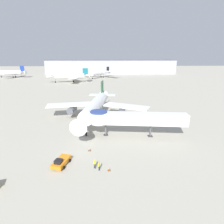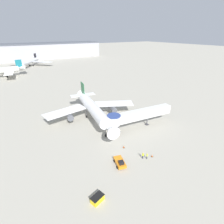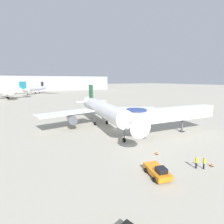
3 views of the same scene
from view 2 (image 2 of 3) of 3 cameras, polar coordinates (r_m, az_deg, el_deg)
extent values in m
plane|color=#A8A393|center=(61.10, -2.86, -3.42)|extent=(800.00, 800.00, 0.00)
cylinder|color=white|center=(60.90, -6.21, 1.10)|extent=(7.83, 24.42, 3.80)
cone|color=white|center=(47.73, -0.43, -5.84)|extent=(4.45, 4.76, 3.80)
cone|color=white|center=(72.94, -9.43, 4.97)|extent=(4.71, 6.26, 3.80)
cube|color=white|center=(62.11, -15.10, 0.17)|extent=(15.18, 7.47, 0.22)
cube|color=white|center=(66.67, 0.56, 2.78)|extent=(15.41, 11.59, 0.22)
cube|color=#1E6638|center=(71.61, -9.56, 7.47)|extent=(0.99, 4.40, 4.93)
cube|color=white|center=(72.98, -9.52, 5.53)|extent=(10.27, 4.73, 0.18)
cylinder|color=#565960|center=(61.53, -13.69, -1.25)|extent=(2.81, 4.71, 2.09)
cylinder|color=#565960|center=(65.56, 0.12, 1.17)|extent=(2.81, 4.71, 2.09)
cylinder|color=#4C4C51|center=(52.37, -2.10, -6.66)|extent=(0.18, 0.18, 2.18)
cylinder|color=black|center=(52.94, -2.08, -7.67)|extent=(0.41, 0.93, 0.90)
cylinder|color=#4C4C51|center=(64.36, -8.35, -0.59)|extent=(0.22, 0.22, 2.18)
cylinder|color=black|center=(64.84, -8.29, -1.47)|extent=(0.55, 0.95, 0.90)
cylinder|color=#4C4C51|center=(65.21, -5.47, -0.09)|extent=(0.22, 0.22, 2.18)
cylinder|color=black|center=(65.67, -5.43, -0.95)|extent=(0.55, 0.95, 0.90)
cube|color=silver|center=(57.66, 10.00, -0.56)|extent=(21.23, 5.21, 2.80)
cylinder|color=silver|center=(52.65, 0.60, -2.72)|extent=(3.90, 3.90, 2.80)
cylinder|color=navy|center=(51.95, 0.61, -1.20)|extent=(4.10, 4.09, 0.30)
cylinder|color=#56565B|center=(54.76, 2.17, -5.11)|extent=(0.44, 0.44, 3.13)
cube|color=#333338|center=(55.53, 2.14, -6.46)|extent=(1.10, 1.10, 0.12)
cylinder|color=#56565B|center=(60.13, 11.44, -2.73)|extent=(0.44, 0.44, 3.13)
cube|color=#333338|center=(60.83, 11.32, -3.99)|extent=(1.10, 1.10, 0.12)
cube|color=orange|center=(43.17, 2.56, -16.04)|extent=(3.00, 4.52, 0.68)
cube|color=black|center=(42.09, 3.02, -16.16)|extent=(1.44, 1.44, 0.61)
cylinder|color=black|center=(42.34, 1.77, -17.61)|extent=(0.47, 0.67, 0.61)
cylinder|color=black|center=(42.87, 4.39, -17.05)|extent=(0.47, 0.67, 0.61)
cylinder|color=black|center=(43.96, 0.78, -15.70)|extent=(0.47, 0.67, 0.61)
cylinder|color=black|center=(44.47, 3.29, -15.19)|extent=(0.47, 0.67, 0.61)
cube|color=yellow|center=(36.31, -4.80, -26.45)|extent=(2.70, 2.02, 1.18)
cube|color=black|center=(35.82, -4.84, -25.81)|extent=(2.86, 2.14, 0.08)
cube|color=black|center=(48.74, 3.85, -11.54)|extent=(0.46, 0.46, 0.04)
cone|color=orange|center=(48.51, 3.87, -11.18)|extent=(0.32, 0.32, 0.72)
cylinder|color=white|center=(48.46, 3.87, -11.10)|extent=(0.18, 0.18, 0.09)
cube|color=black|center=(46.79, 12.92, -14.00)|extent=(0.45, 0.45, 0.04)
cone|color=orange|center=(46.57, 12.96, -13.65)|extent=(0.31, 0.31, 0.70)
cylinder|color=white|center=(46.52, 12.97, -13.56)|extent=(0.17, 0.17, 0.08)
cylinder|color=#1E2338|center=(45.56, 10.11, -14.26)|extent=(0.13, 0.13, 0.87)
cylinder|color=#1E2338|center=(45.49, 9.90, -14.32)|extent=(0.13, 0.13, 0.87)
cube|color=#D1E019|center=(45.05, 10.08, -13.52)|extent=(0.38, 0.28, 0.69)
sphere|color=tan|center=(44.77, 10.13, -13.06)|extent=(0.23, 0.23, 0.23)
cylinder|color=#1E2338|center=(45.57, 11.31, -14.40)|extent=(0.12, 0.12, 0.84)
cylinder|color=#1E2338|center=(45.69, 11.26, -14.27)|extent=(0.12, 0.12, 0.84)
cube|color=#D1E019|center=(45.17, 11.37, -13.59)|extent=(0.33, 0.38, 0.66)
sphere|color=tan|center=(44.90, 11.41, -13.15)|extent=(0.23, 0.23, 0.23)
cylinder|color=white|center=(142.80, -32.67, 11.27)|extent=(23.10, 7.70, 3.90)
cone|color=white|center=(145.62, -27.79, 12.51)|extent=(6.42, 4.83, 3.90)
cube|color=white|center=(151.97, -32.32, 11.69)|extent=(11.05, 14.61, 0.22)
cube|color=white|center=(134.95, -30.64, 10.84)|extent=(7.18, 14.35, 0.22)
cube|color=#19707F|center=(145.00, -28.18, 13.83)|extent=(4.26, 0.96, 5.07)
cube|color=white|center=(145.58, -27.73, 12.80)|extent=(4.53, 9.71, 0.18)
cylinder|color=#4C4C51|center=(145.57, -31.46, 10.48)|extent=(0.22, 0.22, 2.24)
cylinder|color=black|center=(145.78, -31.37, 10.05)|extent=(1.15, 0.58, 1.10)
cylinder|color=#4C4C51|center=(142.19, -31.13, 10.29)|extent=(0.22, 0.22, 2.24)
cylinder|color=black|center=(142.41, -31.03, 9.86)|extent=(1.15, 0.58, 1.10)
cylinder|color=silver|center=(177.47, -25.43, 14.59)|extent=(18.11, 25.52, 3.57)
cone|color=silver|center=(161.92, -27.84, 13.36)|extent=(5.13, 5.24, 3.57)
cone|color=silver|center=(191.36, -23.63, 15.49)|extent=(5.90, 6.44, 3.57)
cube|color=silver|center=(185.25, -28.03, 14.25)|extent=(18.52, 10.21, 0.22)
cube|color=silver|center=(176.82, -21.72, 14.97)|extent=(15.77, 17.38, 0.22)
cube|color=black|center=(190.73, -23.83, 16.42)|extent=(2.82, 4.21, 4.65)
cube|color=silver|center=(191.52, -23.63, 15.69)|extent=(11.90, 9.30, 0.18)
cylinder|color=#4C4C51|center=(165.96, -27.05, 12.73)|extent=(0.18, 0.18, 2.06)
cylinder|color=black|center=(166.13, -26.98, 12.39)|extent=(0.81, 1.07, 1.10)
cylinder|color=#4C4C51|center=(181.69, -25.31, 13.89)|extent=(0.22, 0.22, 2.06)
cylinder|color=black|center=(181.84, -25.25, 13.58)|extent=(0.93, 1.14, 1.10)
cylinder|color=#4C4C51|center=(180.40, -24.35, 14.00)|extent=(0.22, 0.22, 2.06)
cylinder|color=black|center=(180.56, -24.30, 13.68)|extent=(0.93, 1.14, 1.10)
cube|color=#A8A8B2|center=(226.06, -24.25, 17.47)|extent=(154.13, 26.96, 16.00)
cube|color=#4C515B|center=(225.43, -24.65, 19.62)|extent=(154.13, 27.50, 1.20)
camera|label=1|loc=(28.88, 54.45, -7.71)|focal=28.00mm
camera|label=3|loc=(20.86, -10.12, -29.14)|focal=28.00mm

